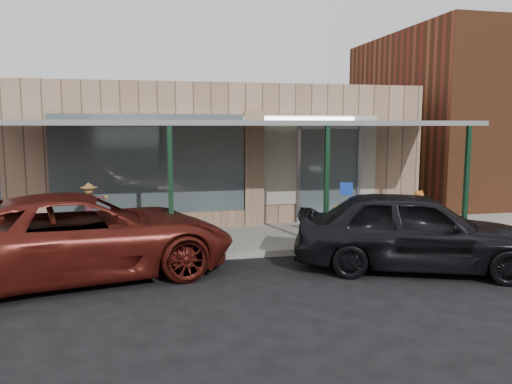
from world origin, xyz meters
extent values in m
plane|color=black|center=(0.00, 0.00, 0.00)|extent=(120.00, 120.00, 0.00)
cube|color=gray|center=(0.00, 3.60, 0.07)|extent=(40.00, 3.20, 0.15)
cube|color=#9F7B61|center=(0.00, 8.20, 2.10)|extent=(12.00, 6.00, 4.20)
cube|color=#4E5C5F|center=(-2.20, 5.05, 1.90)|extent=(5.20, 0.06, 2.80)
cube|color=#4E5C5F|center=(3.00, 5.18, 1.50)|extent=(1.80, 0.06, 2.80)
cube|color=#9F7B61|center=(0.70, 5.10, 1.70)|extent=(0.55, 0.30, 3.40)
cube|color=#9F7B61|center=(-2.20, 5.10, 0.35)|extent=(5.20, 0.30, 0.50)
cube|color=#9E998C|center=(0.00, 5.17, 2.00)|extent=(9.00, 0.02, 2.60)
cube|color=white|center=(0.00, 5.14, 3.20)|extent=(7.50, 0.03, 0.10)
cube|color=slate|center=(0.00, 3.60, 3.05)|extent=(12.00, 3.00, 0.12)
cube|color=#10311D|center=(-1.80, 2.15, 1.55)|extent=(0.10, 0.10, 2.95)
cube|color=#10311D|center=(1.80, 2.15, 1.55)|extent=(0.10, 0.10, 2.95)
cube|color=#10311D|center=(5.50, 2.15, 1.55)|extent=(0.10, 0.10, 2.95)
cylinder|color=#4C381E|center=(-3.69, 3.86, 0.34)|extent=(0.63, 0.63, 0.38)
cylinder|color=navy|center=(-3.69, 3.86, 0.67)|extent=(0.23, 0.23, 0.28)
cylinder|color=maroon|center=(-3.69, 3.86, 1.07)|extent=(0.25, 0.25, 0.52)
sphere|color=#BD8549|center=(-3.69, 3.86, 1.43)|extent=(0.21, 0.21, 0.21)
cone|color=#BD8549|center=(-3.69, 3.86, 1.55)|extent=(0.34, 0.34, 0.13)
cylinder|color=#4C381E|center=(2.68, 3.51, 0.37)|extent=(0.86, 0.86, 0.45)
ellipsoid|color=orange|center=(2.68, 3.51, 0.74)|extent=(0.36, 0.36, 0.29)
cylinder|color=#4C471E|center=(2.68, 3.51, 0.91)|extent=(0.04, 0.04, 0.07)
cylinder|color=gray|center=(2.40, 2.40, 0.74)|extent=(0.04, 0.04, 1.17)
cube|color=blue|center=(2.40, 2.40, 1.48)|extent=(0.30, 0.10, 0.31)
imported|color=black|center=(3.08, 0.40, 0.83)|extent=(5.28, 3.61, 1.67)
ellipsoid|color=#C16922|center=(3.65, 1.19, 1.18)|extent=(0.29, 0.24, 0.37)
sphere|color=#C16922|center=(3.65, 1.22, 1.44)|extent=(0.21, 0.21, 0.21)
cylinder|color=#1F7C1B|center=(3.65, 1.19, 1.32)|extent=(0.14, 0.14, 0.02)
imported|color=#571711|center=(-3.58, 1.37, 0.83)|extent=(6.46, 4.01, 1.67)
camera|label=1|loc=(-2.33, -8.78, 2.96)|focal=35.00mm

